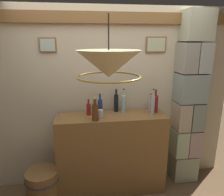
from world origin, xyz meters
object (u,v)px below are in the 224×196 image
object	(u,v)px
liquor_bottle_sherry	(100,106)
liquor_bottle_scotch	(150,105)
liquor_bottle_bourbon	(95,112)
wooden_barrel	(43,187)
liquor_bottle_rye	(124,103)
liquor_bottle_tequila	(116,102)
liquor_bottle_brandy	(155,103)
pendant_lamp	(109,65)
liquor_bottle_amaro	(153,104)
liquor_bottle_port	(89,109)
glass_tumbler_rocks	(100,114)

from	to	relation	value
liquor_bottle_sherry	liquor_bottle_scotch	bearing A→B (deg)	3.23
liquor_bottle_bourbon	wooden_barrel	xyz separation A→B (m)	(-0.69, -0.03, -0.98)
liquor_bottle_rye	wooden_barrel	xyz separation A→B (m)	(-1.08, -0.29, -0.99)
liquor_bottle_tequila	liquor_bottle_sherry	world-z (taller)	liquor_bottle_tequila
liquor_bottle_brandy	liquor_bottle_bourbon	bearing A→B (deg)	-166.47
liquor_bottle_tequila	pendant_lamp	size ratio (longest dim) A/B	0.56
liquor_bottle_bourbon	liquor_bottle_sherry	world-z (taller)	same
liquor_bottle_bourbon	liquor_bottle_brandy	bearing A→B (deg)	13.53
liquor_bottle_bourbon	wooden_barrel	size ratio (longest dim) A/B	0.60
liquor_bottle_sherry	liquor_bottle_tequila	bearing A→B (deg)	15.96
liquor_bottle_amaro	liquor_bottle_port	world-z (taller)	liquor_bottle_amaro
pendant_lamp	liquor_bottle_rye	bearing A→B (deg)	70.74
liquor_bottle_rye	liquor_bottle_brandy	distance (m)	0.43
glass_tumbler_rocks	wooden_barrel	size ratio (longest dim) A/B	0.22
liquor_bottle_port	liquor_bottle_amaro	bearing A→B (deg)	-6.51
pendant_lamp	liquor_bottle_scotch	bearing A→B (deg)	52.35
liquor_bottle_rye	pendant_lamp	world-z (taller)	pendant_lamp
liquor_bottle_tequila	glass_tumbler_rocks	world-z (taller)	liquor_bottle_tequila
liquor_bottle_bourbon	liquor_bottle_tequila	size ratio (longest dim) A/B	0.90
liquor_bottle_port	liquor_bottle_brandy	distance (m)	0.89
pendant_lamp	liquor_bottle_brandy	bearing A→B (deg)	47.99
liquor_bottle_port	glass_tumbler_rocks	world-z (taller)	liquor_bottle_port
wooden_barrel	liquor_bottle_amaro	bearing A→B (deg)	5.79
liquor_bottle_scotch	wooden_barrel	xyz separation A→B (m)	(-1.47, -0.31, -0.95)
liquor_bottle_tequila	liquor_bottle_amaro	size ratio (longest dim) A/B	0.91
liquor_bottle_amaro	pendant_lamp	xyz separation A→B (m)	(-0.66, -0.72, 0.60)
wooden_barrel	glass_tumbler_rocks	bearing A→B (deg)	8.69
liquor_bottle_sherry	glass_tumbler_rocks	bearing A→B (deg)	-94.65
liquor_bottle_tequila	glass_tumbler_rocks	distance (m)	0.33
liquor_bottle_amaro	liquor_bottle_port	size ratio (longest dim) A/B	1.62
wooden_barrel	liquor_bottle_tequila	bearing A→B (deg)	18.67
liquor_bottle_amaro	liquor_bottle_scotch	distance (m)	0.18
liquor_bottle_tequila	pendant_lamp	xyz separation A→B (m)	(-0.21, -0.91, 0.61)
liquor_bottle_tequila	liquor_bottle_brandy	size ratio (longest dim) A/B	0.96
liquor_bottle_tequila	liquor_bottle_port	world-z (taller)	liquor_bottle_tequila
liquor_bottle_port	liquor_bottle_brandy	world-z (taller)	liquor_bottle_brandy
liquor_bottle_brandy	wooden_barrel	xyz separation A→B (m)	(-1.51, -0.23, -0.99)
liquor_bottle_amaro	liquor_bottle_brandy	size ratio (longest dim) A/B	1.06
liquor_bottle_rye	liquor_bottle_scotch	size ratio (longest dim) A/B	1.35
liquor_bottle_amaro	liquor_bottle_sherry	world-z (taller)	liquor_bottle_amaro
liquor_bottle_port	glass_tumbler_rocks	bearing A→B (deg)	-42.15
liquor_bottle_bourbon	liquor_bottle_rye	distance (m)	0.47
liquor_bottle_bourbon	liquor_bottle_tequila	world-z (taller)	liquor_bottle_tequila
liquor_bottle_amaro	liquor_bottle_rye	size ratio (longest dim) A/B	1.06
liquor_bottle_scotch	liquor_bottle_sherry	size ratio (longest dim) A/B	0.85
liquor_bottle_scotch	wooden_barrel	distance (m)	1.77
liquor_bottle_port	pendant_lamp	size ratio (longest dim) A/B	0.38
liquor_bottle_scotch	glass_tumbler_rocks	distance (m)	0.74
liquor_bottle_amaro	liquor_bottle_tequila	bearing A→B (deg)	157.58
pendant_lamp	wooden_barrel	bearing A→B (deg)	143.46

